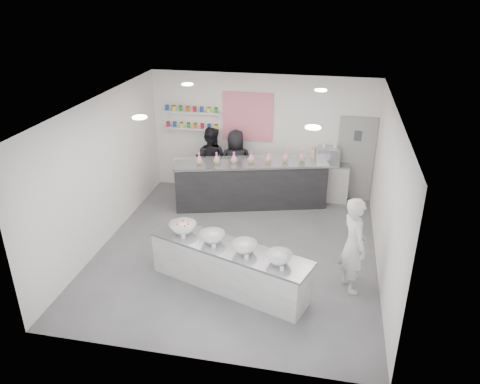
% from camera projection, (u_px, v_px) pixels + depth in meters
% --- Properties ---
extents(floor, '(6.00, 6.00, 0.00)m').
position_uv_depth(floor, '(237.00, 251.00, 9.49)').
color(floor, '#515156').
rests_on(floor, ground).
extents(ceiling, '(6.00, 6.00, 0.00)m').
position_uv_depth(ceiling, '(236.00, 105.00, 8.23)').
color(ceiling, white).
rests_on(ceiling, floor).
extents(back_wall, '(5.50, 0.00, 5.50)m').
position_uv_depth(back_wall, '(262.00, 135.00, 11.52)').
color(back_wall, white).
rests_on(back_wall, floor).
extents(left_wall, '(0.00, 6.00, 6.00)m').
position_uv_depth(left_wall, '(102.00, 172.00, 9.35)').
color(left_wall, white).
rests_on(left_wall, floor).
extents(right_wall, '(0.00, 6.00, 6.00)m').
position_uv_depth(right_wall, '(387.00, 196.00, 8.36)').
color(right_wall, white).
rests_on(right_wall, floor).
extents(back_door, '(0.88, 0.04, 2.10)m').
position_uv_depth(back_door, '(355.00, 159.00, 11.27)').
color(back_door, gray).
rests_on(back_door, floor).
extents(pattern_panel, '(1.25, 0.03, 1.20)m').
position_uv_depth(pattern_panel, '(248.00, 117.00, 11.38)').
color(pattern_panel, '#E40335').
rests_on(pattern_panel, back_wall).
extents(jar_shelf_lower, '(1.45, 0.22, 0.04)m').
position_uv_depth(jar_shelf_lower, '(192.00, 128.00, 11.71)').
color(jar_shelf_lower, silver).
rests_on(jar_shelf_lower, back_wall).
extents(jar_shelf_upper, '(1.45, 0.22, 0.04)m').
position_uv_depth(jar_shelf_upper, '(192.00, 112.00, 11.53)').
color(jar_shelf_upper, silver).
rests_on(jar_shelf_upper, back_wall).
extents(preserve_jars, '(1.45, 0.10, 0.56)m').
position_uv_depth(preserve_jars, '(192.00, 118.00, 11.57)').
color(preserve_jars, red).
rests_on(preserve_jars, jar_shelf_lower).
extents(downlight_0, '(0.24, 0.24, 0.02)m').
position_uv_depth(downlight_0, '(140.00, 117.00, 7.60)').
color(downlight_0, white).
rests_on(downlight_0, ceiling).
extents(downlight_1, '(0.24, 0.24, 0.02)m').
position_uv_depth(downlight_1, '(313.00, 127.00, 7.09)').
color(downlight_1, white).
rests_on(downlight_1, ceiling).
extents(downlight_2, '(0.24, 0.24, 0.02)m').
position_uv_depth(downlight_2, '(188.00, 84.00, 9.91)').
color(downlight_2, white).
rests_on(downlight_2, ceiling).
extents(downlight_3, '(0.24, 0.24, 0.02)m').
position_uv_depth(downlight_3, '(321.00, 90.00, 9.40)').
color(downlight_3, white).
rests_on(downlight_3, ceiling).
extents(prep_counter, '(3.07, 1.65, 0.82)m').
position_uv_depth(prep_counter, '(229.00, 267.00, 8.24)').
color(prep_counter, '#A2A19C').
rests_on(prep_counter, floor).
extents(back_bar, '(3.64, 1.60, 1.11)m').
position_uv_depth(back_bar, '(251.00, 185.00, 11.11)').
color(back_bar, black).
rests_on(back_bar, floor).
extents(sneeze_guard, '(3.42, 0.96, 0.30)m').
position_uv_depth(sneeze_guard, '(252.00, 162.00, 10.53)').
color(sneeze_guard, white).
rests_on(sneeze_guard, back_bar).
extents(espresso_ledge, '(1.29, 0.41, 0.96)m').
position_uv_depth(espresso_ledge, '(322.00, 182.00, 11.48)').
color(espresso_ledge, '#A2A19C').
rests_on(espresso_ledge, floor).
extents(espresso_machine, '(0.53, 0.37, 0.40)m').
position_uv_depth(espresso_machine, '(329.00, 156.00, 11.17)').
color(espresso_machine, '#93969E').
rests_on(espresso_machine, espresso_ledge).
extents(cup_stacks, '(0.24, 0.24, 0.37)m').
position_uv_depth(cup_stacks, '(316.00, 156.00, 11.23)').
color(cup_stacks, tan).
rests_on(cup_stacks, espresso_ledge).
extents(prep_bowls, '(2.43, 1.30, 0.18)m').
position_uv_depth(prep_bowls, '(228.00, 242.00, 8.03)').
color(prep_bowls, white).
rests_on(prep_bowls, prep_counter).
extents(label_cards, '(2.01, 0.04, 0.07)m').
position_uv_depth(label_cards, '(232.00, 262.00, 7.57)').
color(label_cards, white).
rests_on(label_cards, prep_counter).
extents(cookie_bags, '(2.51, 0.84, 0.28)m').
position_uv_depth(cookie_bags, '(251.00, 157.00, 10.82)').
color(cookie_bags, pink).
rests_on(cookie_bags, back_bar).
extents(woman_prep, '(0.65, 0.76, 1.77)m').
position_uv_depth(woman_prep, '(353.00, 245.00, 7.99)').
color(woman_prep, silver).
rests_on(woman_prep, floor).
extents(staff_left, '(0.94, 0.79, 1.75)m').
position_uv_depth(staff_left, '(211.00, 161.00, 11.65)').
color(staff_left, black).
rests_on(staff_left, floor).
extents(staff_right, '(0.95, 0.74, 1.71)m').
position_uv_depth(staff_right, '(236.00, 164.00, 11.54)').
color(staff_right, black).
rests_on(staff_right, floor).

